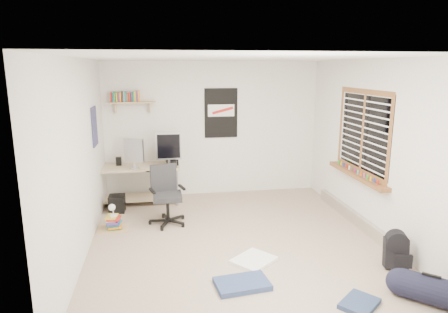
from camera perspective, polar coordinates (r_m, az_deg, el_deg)
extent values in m
cube|color=gray|center=(5.74, 1.72, -12.00)|extent=(4.00, 4.50, 0.01)
cube|color=white|center=(5.22, 1.91, 13.94)|extent=(4.00, 4.50, 0.01)
cube|color=silver|center=(7.52, -1.58, 3.94)|extent=(4.00, 0.01, 2.50)
cube|color=silver|center=(5.33, -19.85, -0.44)|extent=(0.01, 4.50, 2.50)
cube|color=silver|center=(6.05, 20.76, 0.99)|extent=(0.01, 4.50, 2.50)
cube|color=beige|center=(7.29, -11.94, -3.76)|extent=(1.48, 0.80, 0.64)
cube|color=#A7A6AB|center=(6.98, -12.67, -0.43)|extent=(0.36, 0.26, 0.40)
cube|color=#ACADB1|center=(7.03, -7.89, 0.18)|extent=(0.44, 0.11, 0.48)
cube|color=black|center=(7.24, -7.47, 0.22)|extent=(0.22, 0.40, 0.40)
cube|color=black|center=(6.96, -10.64, -1.99)|extent=(0.42, 0.21, 0.02)
cube|color=black|center=(7.32, -14.81, -0.81)|extent=(0.09, 0.09, 0.19)
cube|color=black|center=(6.95, -7.16, -1.26)|extent=(0.10, 0.10, 0.17)
cube|color=#252528|center=(6.21, -8.09, -5.26)|extent=(0.73, 0.73, 0.92)
cube|color=tan|center=(7.29, -12.93, 7.55)|extent=(0.80, 0.22, 0.24)
cube|color=black|center=(7.48, -0.42, 6.22)|extent=(0.62, 0.03, 0.92)
cube|color=navy|center=(6.44, -18.02, 4.11)|extent=(0.02, 0.42, 0.60)
cube|color=brown|center=(6.25, 19.10, 3.32)|extent=(0.10, 1.50, 1.26)
cube|color=#B7B2A8|center=(6.59, 18.28, -8.41)|extent=(0.08, 2.50, 0.18)
cube|color=black|center=(5.36, 23.32, -12.50)|extent=(0.33, 0.29, 0.36)
cylinder|color=black|center=(4.82, 27.32, -16.64)|extent=(0.42, 0.42, 0.58)
cube|color=white|center=(5.18, 4.26, -14.58)|extent=(0.65, 0.64, 0.04)
cube|color=navy|center=(4.66, 2.61, -17.72)|extent=(0.63, 0.44, 0.06)
cube|color=navy|center=(4.56, 18.79, -19.27)|extent=(0.50, 0.49, 0.05)
cube|color=olive|center=(6.28, -15.66, -8.72)|extent=(0.56, 0.52, 0.31)
cube|color=white|center=(6.18, -15.62, -6.79)|extent=(0.14, 0.20, 0.18)
cube|color=black|center=(7.00, -15.03, -6.53)|extent=(0.27, 0.27, 0.29)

